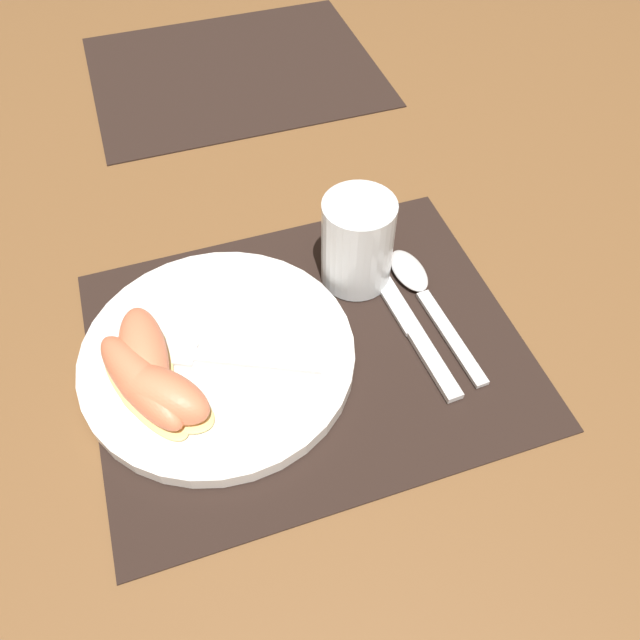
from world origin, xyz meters
name	(u,v)px	position (x,y,z in m)	size (l,w,h in m)	color
ground_plane	(307,348)	(0.00, 0.00, 0.00)	(3.00, 3.00, 0.00)	brown
placemat	(307,347)	(0.00, 0.00, 0.00)	(0.43, 0.34, 0.00)	black
placemat_far	(234,70)	(0.05, 0.53, 0.00)	(0.43, 0.34, 0.00)	black
plate	(218,356)	(-0.09, 0.01, 0.01)	(0.27, 0.27, 0.02)	white
juice_glass	(357,246)	(0.08, 0.07, 0.05)	(0.08, 0.08, 0.10)	silver
knife	(408,321)	(0.11, -0.01, 0.01)	(0.03, 0.21, 0.01)	silver
spoon	(419,287)	(0.14, 0.03, 0.01)	(0.04, 0.19, 0.01)	silver
fork	(204,356)	(-0.10, 0.01, 0.02)	(0.19, 0.10, 0.00)	silver
citrus_wedge_0	(144,356)	(-0.16, 0.02, 0.04)	(0.05, 0.12, 0.04)	#F4DB84
citrus_wedge_1	(142,383)	(-0.16, -0.02, 0.04)	(0.09, 0.14, 0.04)	#F4DB84
citrus_wedge_2	(163,396)	(-0.15, -0.04, 0.04)	(0.10, 0.10, 0.04)	#F4DB84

